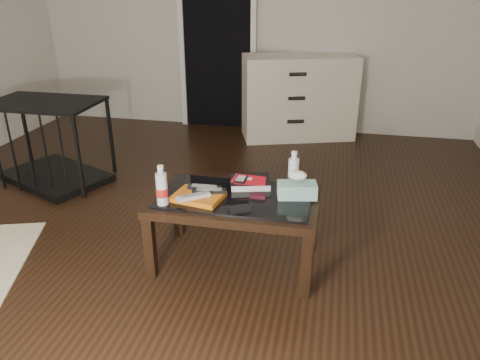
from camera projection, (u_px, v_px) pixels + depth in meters
The scene contains 17 objects.
ground at pixel (189, 225), 3.42m from camera, with size 5.00×5.00×0.00m, color black.
doorway at pixel (217, 38), 5.29m from camera, with size 0.90×0.08×2.07m.
coffee_table at pixel (235, 205), 2.83m from camera, with size 1.00×0.60×0.46m.
dresser at pixel (299, 97), 5.13m from camera, with size 1.30×0.85×0.90m.
pet_crate at pixel (52, 155), 4.09m from camera, with size 1.07×0.92×0.71m.
magazines at pixel (198, 197), 2.76m from camera, with size 0.28×0.21×0.03m, color #C16212.
remote_silver at pixel (193, 196), 2.70m from camera, with size 0.20×0.05×0.02m, color #B8B8BD.
remote_black_front at pixel (209, 190), 2.78m from camera, with size 0.20×0.05×0.02m, color black.
remote_black_back at pixel (204, 187), 2.82m from camera, with size 0.20×0.05×0.02m, color black.
textbook at pixel (250, 182), 2.93m from camera, with size 0.25×0.20×0.05m, color black.
dvd_mailers at pixel (248, 179), 2.91m from camera, with size 0.19×0.14×0.01m, color red.
ipod at pixel (241, 179), 2.88m from camera, with size 0.06×0.10×0.02m, color black.
flip_phone at pixel (258, 196), 2.78m from camera, with size 0.09×0.05×0.02m, color black.
wallet at pixel (240, 209), 2.62m from camera, with size 0.12×0.07×0.02m, color black.
water_bottle_left at pixel (162, 185), 2.66m from camera, with size 0.07×0.07×0.24m, color silver.
water_bottle_right at pixel (293, 170), 2.87m from camera, with size 0.07×0.07×0.24m, color silver.
tissue_box at pixel (297, 190), 2.77m from camera, with size 0.23×0.12×0.09m, color teal.
Camera 1 is at (0.98, -2.86, 1.67)m, focal length 35.00 mm.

